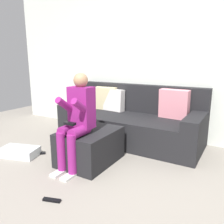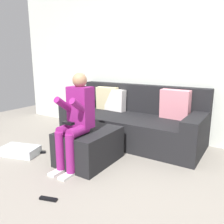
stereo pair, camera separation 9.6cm
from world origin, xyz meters
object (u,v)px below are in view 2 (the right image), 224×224
ottoman (89,146)px  remote_near_ottoman (48,199)px  couch_sectional (132,121)px  remote_by_storage_bin (40,152)px  person_seated (76,117)px  storage_bin (20,151)px

ottoman → remote_near_ottoman: size_ratio=4.37×
couch_sectional → remote_by_storage_bin: couch_sectional is taller
remote_by_storage_bin → person_seated: bearing=-40.6°
couch_sectional → remote_near_ottoman: size_ratio=12.73×
couch_sectional → ottoman: bearing=-95.5°
couch_sectional → ottoman: (-0.10, -1.02, -0.11)m
ottoman → remote_by_storage_bin: ottoman is taller
storage_bin → couch_sectional: bearing=52.7°
storage_bin → remote_near_ottoman: 1.26m
person_seated → remote_near_ottoman: size_ratio=6.52×
couch_sectional → storage_bin: couch_sectional is taller
ottoman → storage_bin: size_ratio=1.52×
person_seated → storage_bin: (-0.91, -0.16, -0.57)m
couch_sectional → remote_by_storage_bin: bearing=-125.8°
remote_near_ottoman → ottoman: bearing=84.6°
ottoman → person_seated: bearing=-101.5°
couch_sectional → remote_near_ottoman: couch_sectional is taller
person_seated → remote_by_storage_bin: (-0.72, 0.02, -0.62)m
ottoman → remote_near_ottoman: ottoman is taller
couch_sectional → person_seated: (-0.14, -1.21, 0.31)m
person_seated → remote_by_storage_bin: 0.95m
couch_sectional → ottoman: size_ratio=2.91×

